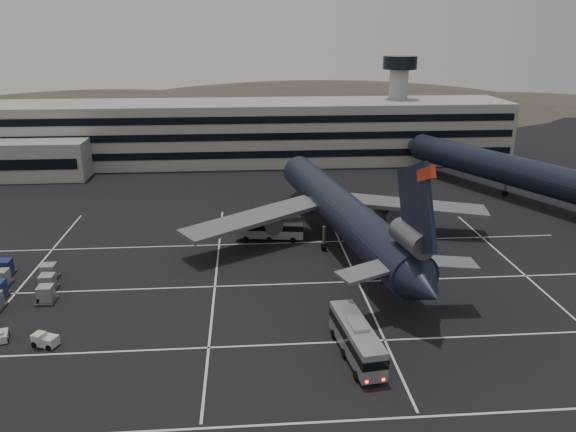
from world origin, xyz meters
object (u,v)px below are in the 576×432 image
object	(u,v)px
bus_far	(270,228)
tug_a	(2,336)
trijet_main	(342,211)
bus_near	(357,338)
uld_cluster	(20,283)

from	to	relation	value
bus_far	tug_a	world-z (taller)	bus_far
trijet_main	tug_a	size ratio (longest dim) A/B	26.20
bus_far	tug_a	bearing A→B (deg)	140.61
trijet_main	bus_near	distance (m)	29.70
tug_a	uld_cluster	distance (m)	12.00
trijet_main	uld_cluster	bearing A→B (deg)	-173.50
trijet_main	uld_cluster	world-z (taller)	trijet_main
bus_near	tug_a	distance (m)	36.11
bus_near	bus_far	xyz separation A→B (m)	(-6.87, 32.20, -0.10)
uld_cluster	trijet_main	bearing A→B (deg)	15.94
bus_near	bus_far	distance (m)	32.93
bus_near	uld_cluster	world-z (taller)	bus_near
bus_near	tug_a	world-z (taller)	bus_near
bus_near	trijet_main	bearing A→B (deg)	75.74
bus_far	uld_cluster	bearing A→B (deg)	123.29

